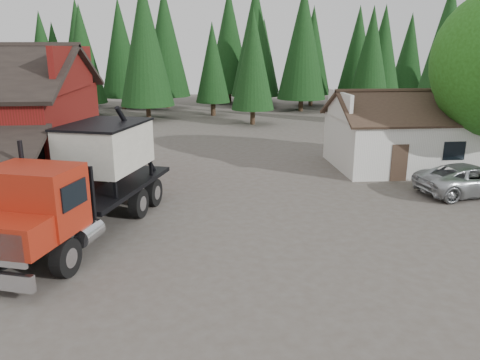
{
  "coord_description": "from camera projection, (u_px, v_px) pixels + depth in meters",
  "views": [
    {
      "loc": [
        0.77,
        -13.38,
        6.92
      ],
      "look_at": [
        2.44,
        4.61,
        1.8
      ],
      "focal_mm": 35.0,
      "sensor_mm": 36.0,
      "label": 1
    }
  ],
  "objects": [
    {
      "name": "ground",
      "position": [
        176.0,
        277.0,
        14.64
      ],
      "size": [
        120.0,
        120.0,
        0.0
      ],
      "primitive_type": "plane",
      "color": "#4D453C",
      "rests_on": "ground"
    },
    {
      "name": "farmhouse",
      "position": [
        403.0,
        139.0,
        27.8
      ],
      "size": [
        8.6,
        6.42,
        4.65
      ],
      "color": "silver",
      "rests_on": "ground"
    },
    {
      "name": "conifer_backdrop",
      "position": [
        190.0,
        109.0,
        54.87
      ],
      "size": [
        76.0,
        16.0,
        16.0
      ],
      "primitive_type": null,
      "color": "black",
      "rests_on": "ground"
    },
    {
      "name": "near_pine_b",
      "position": [
        253.0,
        60.0,
        42.31
      ],
      "size": [
        3.96,
        3.96,
        10.4
      ],
      "color": "#382619",
      "rests_on": "ground"
    },
    {
      "name": "near_pine_c",
      "position": [
        446.0,
        48.0,
        39.63
      ],
      "size": [
        4.84,
        4.84,
        12.4
      ],
      "color": "#382619",
      "rests_on": "ground"
    },
    {
      "name": "near_pine_d",
      "position": [
        145.0,
        43.0,
        44.84
      ],
      "size": [
        5.28,
        5.28,
        13.4
      ],
      "color": "#382619",
      "rests_on": "ground"
    },
    {
      "name": "feed_truck",
      "position": [
        85.0,
        179.0,
        17.59
      ],
      "size": [
        5.75,
        10.64,
        4.65
      ],
      "rotation": [
        0.0,
        0.0,
        -0.31
      ],
      "color": "black",
      "rests_on": "ground"
    },
    {
      "name": "silver_car",
      "position": [
        471.0,
        180.0,
        22.75
      ],
      "size": [
        5.65,
        3.21,
        1.49
      ],
      "primitive_type": "imported",
      "rotation": [
        0.0,
        0.0,
        1.72
      ],
      "color": "#B6BBBF",
      "rests_on": "ground"
    }
  ]
}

